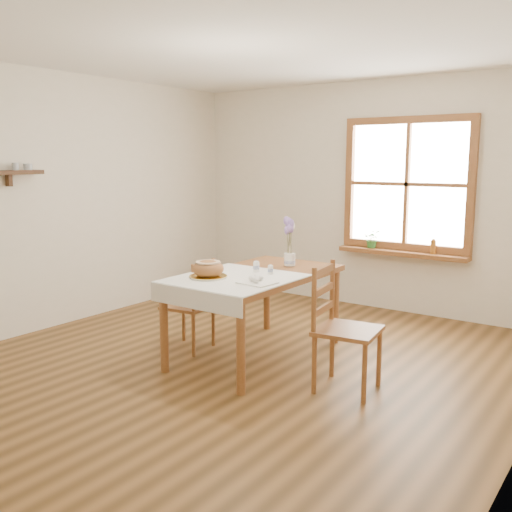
{
  "coord_description": "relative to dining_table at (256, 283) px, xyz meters",
  "views": [
    {
      "loc": [
        2.8,
        -3.63,
        1.72
      ],
      "look_at": [
        0.0,
        0.3,
        0.9
      ],
      "focal_mm": 40.0,
      "sensor_mm": 36.0,
      "label": 1
    }
  ],
  "objects": [
    {
      "name": "bread_loaf",
      "position": [
        -0.18,
        -0.42,
        0.18
      ],
      "size": [
        0.26,
        0.26,
        0.14
      ],
      "primitive_type": "ellipsoid",
      "color": "olive",
      "rests_on": "bread_plate"
    },
    {
      "name": "lavender_bouquet",
      "position": [
        0.07,
        0.43,
        0.37
      ],
      "size": [
        0.18,
        0.18,
        0.34
      ],
      "primitive_type": null,
      "color": "#7B5DA5",
      "rests_on": "flower_vase"
    },
    {
      "name": "window_sill",
      "position": [
        0.5,
        2.1,
        0.03
      ],
      "size": [
        1.46,
        0.2,
        0.05
      ],
      "color": "brown",
      "rests_on": "ground"
    },
    {
      "name": "egg_napkin",
      "position": [
        0.27,
        -0.37,
        0.1
      ],
      "size": [
        0.28,
        0.24,
        0.01
      ],
      "primitive_type": "cube",
      "rotation": [
        0.0,
        0.0,
        -0.08
      ],
      "color": "silver",
      "rests_on": "table_linen"
    },
    {
      "name": "chair_left",
      "position": [
        -0.63,
        -0.19,
        -0.25
      ],
      "size": [
        0.46,
        0.44,
        0.83
      ],
      "primitive_type": null,
      "rotation": [
        0.0,
        0.0,
        -1.43
      ],
      "color": "brown",
      "rests_on": "ground"
    },
    {
      "name": "amber_bottle",
      "position": [
        0.85,
        2.1,
        0.13
      ],
      "size": [
        0.08,
        0.08,
        0.17
      ],
      "primitive_type": "cylinder",
      "rotation": [
        0.0,
        0.0,
        0.38
      ],
      "color": "#9F5E1D",
      "rests_on": "window_sill"
    },
    {
      "name": "ground",
      "position": [
        0.0,
        -0.3,
        -0.66
      ],
      "size": [
        5.0,
        5.0,
        0.0
      ],
      "primitive_type": "plane",
      "color": "brown",
      "rests_on": "ground"
    },
    {
      "name": "flower_vase",
      "position": [
        0.07,
        0.43,
        0.14
      ],
      "size": [
        0.13,
        0.13,
        0.11
      ],
      "primitive_type": "cylinder",
      "rotation": [
        0.0,
        0.0,
        -0.26
      ],
      "color": "white",
      "rests_on": "dining_table"
    },
    {
      "name": "eggs",
      "position": [
        0.27,
        -0.37,
        0.13
      ],
      "size": [
        0.22,
        0.2,
        0.04
      ],
      "primitive_type": null,
      "rotation": [
        0.0,
        0.0,
        -0.08
      ],
      "color": "silver",
      "rests_on": "egg_napkin"
    },
    {
      "name": "room_walls",
      "position": [
        0.0,
        -0.3,
        1.04
      ],
      "size": [
        4.6,
        5.1,
        2.65
      ],
      "color": "#EEE3CE",
      "rests_on": "ground"
    },
    {
      "name": "wall_shelf",
      "position": [
        -2.16,
        -0.9,
        0.94
      ],
      "size": [
        0.16,
        0.6,
        0.24
      ],
      "color": "#492D17",
      "rests_on": "ground"
    },
    {
      "name": "potted_plant",
      "position": [
        0.14,
        2.1,
        0.13
      ],
      "size": [
        0.25,
        0.26,
        0.16
      ],
      "primitive_type": "imported",
      "rotation": [
        0.0,
        0.0,
        0.38
      ],
      "color": "#2C692A",
      "rests_on": "window_sill"
    },
    {
      "name": "table_linen",
      "position": [
        0.0,
        -0.3,
        0.09
      ],
      "size": [
        0.91,
        0.99,
        0.01
      ],
      "primitive_type": "cube",
      "color": "silver",
      "rests_on": "dining_table"
    },
    {
      "name": "dining_table",
      "position": [
        0.0,
        0.0,
        0.0
      ],
      "size": [
        0.9,
        1.6,
        0.75
      ],
      "color": "brown",
      "rests_on": "ground"
    },
    {
      "name": "salt_shaker",
      "position": [
        0.01,
        -0.01,
        0.15
      ],
      "size": [
        0.07,
        0.07,
        0.1
      ],
      "primitive_type": "cylinder",
      "rotation": [
        0.0,
        0.0,
        -0.38
      ],
      "color": "white",
      "rests_on": "table_linen"
    },
    {
      "name": "window",
      "position": [
        0.5,
        2.17,
        0.79
      ],
      "size": [
        1.46,
        0.08,
        1.46
      ],
      "color": "brown",
      "rests_on": "ground"
    },
    {
      "name": "chair_right",
      "position": [
        0.99,
        -0.2,
        -0.19
      ],
      "size": [
        0.52,
        0.5,
        0.95
      ],
      "primitive_type": null,
      "rotation": [
        0.0,
        0.0,
        1.71
      ],
      "color": "brown",
      "rests_on": "ground"
    },
    {
      "name": "bread_plate",
      "position": [
        -0.18,
        -0.42,
        0.1
      ],
      "size": [
        0.32,
        0.32,
        0.02
      ],
      "primitive_type": "cylinder",
      "rotation": [
        0.0,
        0.0,
        0.05
      ],
      "color": "white",
      "rests_on": "table_linen"
    },
    {
      "name": "pepper_shaker",
      "position": [
        0.16,
        -0.01,
        0.14
      ],
      "size": [
        0.05,
        0.05,
        0.09
      ],
      "primitive_type": "cylinder",
      "rotation": [
        0.0,
        0.0,
        -0.09
      ],
      "color": "white",
      "rests_on": "table_linen"
    }
  ]
}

